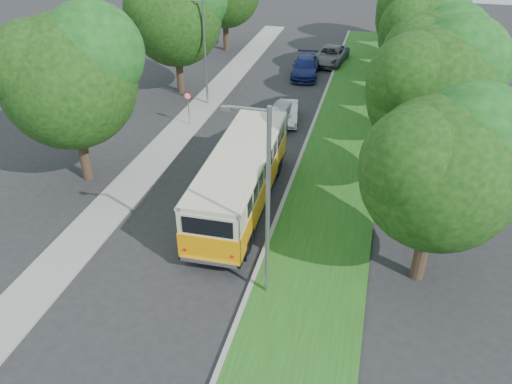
% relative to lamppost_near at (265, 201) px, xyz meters
% --- Properties ---
extents(ground, '(120.00, 120.00, 0.00)m').
position_rel_lamppost_near_xyz_m(ground, '(-4.21, 2.50, -4.37)').
color(ground, '#252527').
rests_on(ground, ground).
extents(curb, '(0.20, 70.00, 0.15)m').
position_rel_lamppost_near_xyz_m(curb, '(-0.61, 7.50, -4.29)').
color(curb, gray).
rests_on(curb, ground).
extents(grass_verge, '(4.50, 70.00, 0.13)m').
position_rel_lamppost_near_xyz_m(grass_verge, '(1.74, 7.50, -4.30)').
color(grass_verge, '#265115').
rests_on(grass_verge, ground).
extents(sidewalk, '(2.20, 70.00, 0.12)m').
position_rel_lamppost_near_xyz_m(sidewalk, '(-9.01, 7.50, -4.31)').
color(sidewalk, gray).
rests_on(sidewalk, ground).
extents(treeline, '(24.27, 41.91, 9.46)m').
position_rel_lamppost_near_xyz_m(treeline, '(-1.06, 20.49, 1.56)').
color(treeline, '#332319').
rests_on(treeline, ground).
extents(lamppost_near, '(1.71, 0.16, 8.00)m').
position_rel_lamppost_near_xyz_m(lamppost_near, '(0.00, 0.00, 0.00)').
color(lamppost_near, gray).
rests_on(lamppost_near, ground).
extents(lamppost_far, '(1.71, 0.16, 7.50)m').
position_rel_lamppost_near_xyz_m(lamppost_far, '(-8.91, 18.50, -0.25)').
color(lamppost_far, gray).
rests_on(lamppost_far, ground).
extents(warning_sign, '(0.56, 0.10, 2.50)m').
position_rel_lamppost_near_xyz_m(warning_sign, '(-8.71, 14.48, -2.66)').
color(warning_sign, gray).
rests_on(warning_sign, ground).
extents(vintage_bus, '(3.03, 10.84, 3.20)m').
position_rel_lamppost_near_xyz_m(vintage_bus, '(-2.62, 5.83, -2.77)').
color(vintage_bus, '#FFA508').
rests_on(vintage_bus, ground).
extents(car_silver, '(2.08, 4.47, 1.48)m').
position_rel_lamppost_near_xyz_m(car_silver, '(-2.83, 16.24, -3.63)').
color(car_silver, silver).
rests_on(car_silver, ground).
extents(car_white, '(1.92, 3.94, 1.24)m').
position_rel_lamppost_near_xyz_m(car_white, '(-2.42, 16.97, -3.75)').
color(car_white, white).
rests_on(car_white, ground).
extents(car_blue, '(2.63, 5.47, 1.54)m').
position_rel_lamppost_near_xyz_m(car_blue, '(-2.86, 26.68, -3.60)').
color(car_blue, navy).
rests_on(car_blue, ground).
extents(car_grey, '(3.14, 5.64, 1.49)m').
position_rel_lamppost_near_xyz_m(car_grey, '(-1.21, 30.72, -3.62)').
color(car_grey, '#57595E').
rests_on(car_grey, ground).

